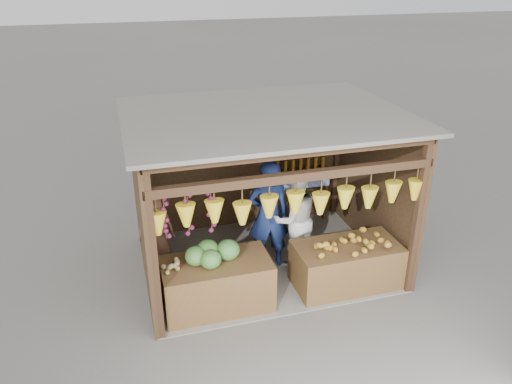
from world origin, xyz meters
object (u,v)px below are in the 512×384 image
at_px(man_standing, 268,215).
at_px(vendor_seated, 156,229).
at_px(woman_standing, 294,219).
at_px(counter_right, 346,265).
at_px(counter_left, 217,284).

xyz_separation_m(man_standing, vendor_seated, (-1.82, 0.11, -0.04)).
height_order(man_standing, woman_standing, man_standing).
bearing_deg(vendor_seated, counter_right, 165.88).
distance_m(counter_left, counter_right, 2.09).
distance_m(counter_left, vendor_seated, 1.35).
distance_m(counter_left, woman_standing, 1.77).
bearing_deg(man_standing, counter_left, 45.14).
bearing_deg(woman_standing, vendor_seated, -9.66).
xyz_separation_m(counter_right, woman_standing, (-0.58, 0.84, 0.50)).
height_order(counter_right, woman_standing, woman_standing).
distance_m(counter_right, vendor_seated, 3.07).
bearing_deg(man_standing, counter_right, 144.52).
bearing_deg(counter_right, counter_left, 178.99).
height_order(counter_left, woman_standing, woman_standing).
distance_m(man_standing, vendor_seated, 1.83).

